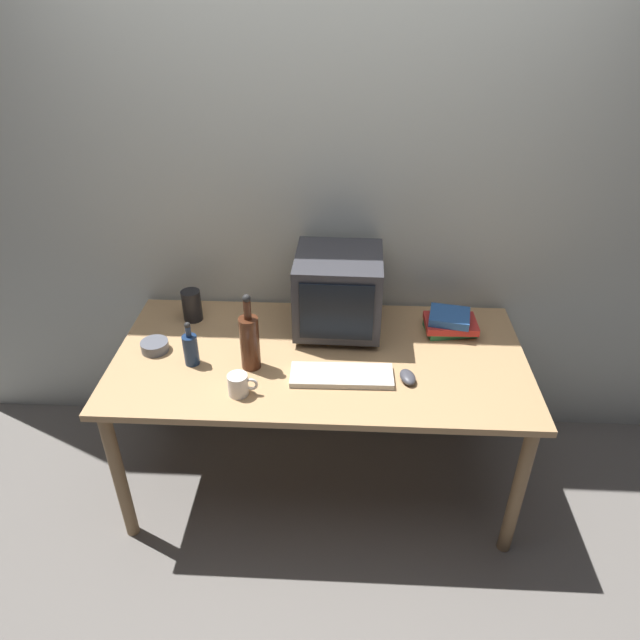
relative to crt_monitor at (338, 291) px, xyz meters
The scene contains 12 objects.
ground_plane 0.96m from the crt_monitor, 107.70° to the right, with size 6.00×6.00×0.00m, color slate.
back_wall 0.42m from the crt_monitor, 104.58° to the left, with size 4.00×0.08×2.50m, color beige.
desk 0.36m from the crt_monitor, 107.70° to the right, with size 1.78×0.87×0.74m.
crt_monitor is the anchor object (origin of this frame).
keyboard 0.42m from the crt_monitor, 86.16° to the right, with size 0.42×0.15×0.02m, color beige.
computer_mouse 0.51m from the crt_monitor, 52.47° to the right, with size 0.06×0.10×0.04m, color #3F3F47.
bottle_tall 0.48m from the crt_monitor, 138.29° to the right, with size 0.08×0.08×0.35m.
bottle_short 0.69m from the crt_monitor, 153.20° to the right, with size 0.06×0.06×0.20m.
book_stack 0.53m from the crt_monitor, ahead, with size 0.24×0.19×0.10m.
mug 0.64m from the crt_monitor, 126.98° to the right, with size 0.12×0.08×0.09m.
cd_spindle 0.84m from the crt_monitor, 164.10° to the right, with size 0.12×0.12×0.04m, color #595B66.
metal_canister 0.70m from the crt_monitor, behind, with size 0.09×0.09×0.15m, color black.
Camera 1 is at (0.10, -2.03, 2.21)m, focal length 32.47 mm.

